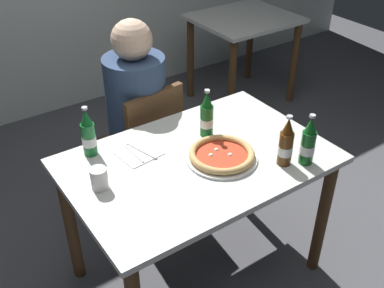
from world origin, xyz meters
The scene contains 12 objects.
ground_plane centered at (0.00, 0.00, 0.00)m, with size 8.00×8.00×0.00m, color #4C4C51.
dining_table_main centered at (0.00, 0.00, 0.64)m, with size 1.20×0.80×0.75m.
chair_behind_table centered at (0.05, 0.61, 0.48)m, with size 0.45×0.45×0.85m.
diner_seated centered at (0.04, 0.66, 0.58)m, with size 0.34×0.34×1.21m.
dining_table_background centered at (1.46, 1.41, 0.59)m, with size 0.80×0.70×0.75m.
pizza_margherita_near centered at (0.08, -0.07, 0.77)m, with size 0.33×0.33×0.04m.
beer_bottle_left centered at (0.15, 0.14, 0.85)m, with size 0.07×0.07×0.25m.
beer_bottle_center centered at (-0.39, 0.31, 0.85)m, with size 0.07×0.07×0.25m.
beer_bottle_right centered at (0.29, -0.25, 0.85)m, with size 0.07×0.07×0.25m.
beer_bottle_extra centered at (0.38, -0.30, 0.85)m, with size 0.07×0.07×0.25m.
napkin_with_cutlery centered at (-0.21, 0.19, 0.75)m, with size 0.20×0.20×0.01m.
paper_cup centered at (-0.46, 0.06, 0.80)m, with size 0.07×0.07×0.10m, color white.
Camera 1 is at (-1.00, -1.40, 1.97)m, focal length 43.02 mm.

